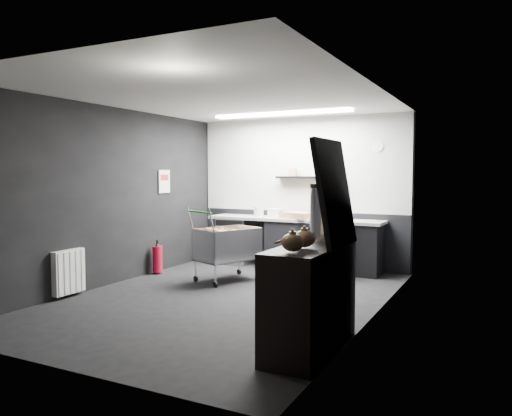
% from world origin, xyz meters
% --- Properties ---
extents(floor, '(5.50, 5.50, 0.00)m').
position_xyz_m(floor, '(0.00, 0.00, 0.00)').
color(floor, black).
rests_on(floor, ground).
extents(ceiling, '(5.50, 5.50, 0.00)m').
position_xyz_m(ceiling, '(0.00, 0.00, 2.70)').
color(ceiling, silver).
rests_on(ceiling, wall_back).
extents(wall_back, '(5.50, 0.00, 5.50)m').
position_xyz_m(wall_back, '(0.00, 2.75, 1.35)').
color(wall_back, black).
rests_on(wall_back, floor).
extents(wall_front, '(5.50, 0.00, 5.50)m').
position_xyz_m(wall_front, '(0.00, -2.75, 1.35)').
color(wall_front, black).
rests_on(wall_front, floor).
extents(wall_left, '(0.00, 5.50, 5.50)m').
position_xyz_m(wall_left, '(-2.00, 0.00, 1.35)').
color(wall_left, black).
rests_on(wall_left, floor).
extents(wall_right, '(0.00, 5.50, 5.50)m').
position_xyz_m(wall_right, '(2.00, 0.00, 1.35)').
color(wall_right, black).
rests_on(wall_right, floor).
extents(kitchen_wall_panel, '(3.95, 0.02, 1.70)m').
position_xyz_m(kitchen_wall_panel, '(0.00, 2.73, 1.85)').
color(kitchen_wall_panel, silver).
rests_on(kitchen_wall_panel, wall_back).
extents(dado_panel, '(3.95, 0.02, 1.00)m').
position_xyz_m(dado_panel, '(0.00, 2.73, 0.50)').
color(dado_panel, black).
rests_on(dado_panel, wall_back).
extents(floating_shelf, '(1.20, 0.22, 0.04)m').
position_xyz_m(floating_shelf, '(0.20, 2.62, 1.62)').
color(floating_shelf, black).
rests_on(floating_shelf, wall_back).
extents(wall_clock, '(0.20, 0.03, 0.20)m').
position_xyz_m(wall_clock, '(1.40, 2.72, 2.15)').
color(wall_clock, white).
rests_on(wall_clock, wall_back).
extents(poster, '(0.02, 0.30, 0.40)m').
position_xyz_m(poster, '(-1.98, 1.30, 1.55)').
color(poster, silver).
rests_on(poster, wall_left).
extents(poster_red_band, '(0.02, 0.22, 0.10)m').
position_xyz_m(poster_red_band, '(-1.98, 1.30, 1.62)').
color(poster_red_band, red).
rests_on(poster_red_band, poster).
extents(radiator, '(0.10, 0.50, 0.60)m').
position_xyz_m(radiator, '(-1.94, -0.90, 0.35)').
color(radiator, white).
rests_on(radiator, wall_left).
extents(ceiling_strip, '(2.40, 0.20, 0.04)m').
position_xyz_m(ceiling_strip, '(0.00, 1.85, 2.67)').
color(ceiling_strip, white).
rests_on(ceiling_strip, ceiling).
extents(prep_counter, '(3.20, 0.61, 0.90)m').
position_xyz_m(prep_counter, '(0.14, 2.42, 0.46)').
color(prep_counter, black).
rests_on(prep_counter, floor).
extents(person, '(0.58, 0.39, 1.55)m').
position_xyz_m(person, '(0.85, 1.97, 0.78)').
color(person, beige).
rests_on(person, floor).
extents(shopping_cart, '(0.98, 1.25, 1.13)m').
position_xyz_m(shopping_cart, '(-0.53, 1.00, 0.54)').
color(shopping_cart, silver).
rests_on(shopping_cart, floor).
extents(sideboard, '(0.58, 1.34, 2.01)m').
position_xyz_m(sideboard, '(1.74, -1.31, 0.63)').
color(sideboard, black).
rests_on(sideboard, floor).
extents(fire_extinguisher, '(0.17, 0.17, 0.55)m').
position_xyz_m(fire_extinguisher, '(-1.85, 0.92, 0.27)').
color(fire_extinguisher, '#AF0B24').
rests_on(fire_extinguisher, floor).
extents(cardboard_box, '(0.68, 0.61, 0.11)m').
position_xyz_m(cardboard_box, '(0.12, 2.37, 0.96)').
color(cardboard_box, '#A77D59').
rests_on(cardboard_box, prep_counter).
extents(pink_tub, '(0.18, 0.18, 0.18)m').
position_xyz_m(pink_tub, '(-0.69, 2.42, 0.99)').
color(pink_tub, beige).
rests_on(pink_tub, prep_counter).
extents(white_container, '(0.22, 0.20, 0.16)m').
position_xyz_m(white_container, '(-0.37, 2.37, 0.98)').
color(white_container, white).
rests_on(white_container, prep_counter).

